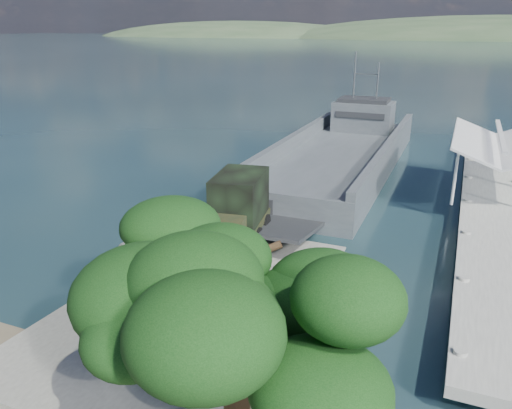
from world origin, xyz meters
The scene contains 8 objects.
ground centered at (0.00, 0.00, 0.00)m, with size 1400.00×1400.00×0.00m, color #18343A.
boat_ramp centered at (0.00, -1.00, 0.25)m, with size 10.00×18.00×0.50m, color gray.
shoreline_rocks centered at (-6.20, 0.50, 0.00)m, with size 3.20×5.60×0.90m, color #60605D, non-canonical shape.
pier centered at (13.00, 18.77, 1.60)m, with size 6.40×44.00×6.10m.
landing_craft centered at (0.47, 24.58, 0.88)m, with size 9.22×36.10×10.70m.
military_truck centered at (-0.53, 4.05, 2.54)m, with size 4.05×9.14×4.09m.
soldier centered at (-1.18, -1.38, 1.33)m, with size 0.61×0.40×1.67m, color black.
overhang_tree centered at (5.46, -9.07, 6.28)m, with size 8.63×7.95×7.84m.
Camera 1 is at (10.40, -18.80, 12.41)m, focal length 35.00 mm.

